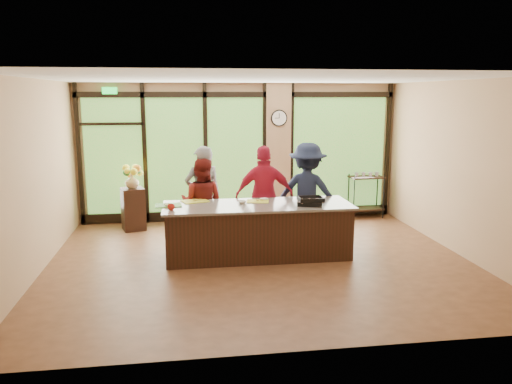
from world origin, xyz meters
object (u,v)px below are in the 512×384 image
object	(u,v)px
island_base	(258,232)
roasting_pan	(310,203)
flower_stand	(133,209)
cook_left	(203,196)
cook_right	(307,193)
bar_cart	(366,190)

from	to	relation	value
island_base	roasting_pan	distance (m)	1.03
island_base	flower_stand	xyz separation A→B (m)	(-2.29, 2.08, -0.00)
cook_left	roasting_pan	world-z (taller)	cook_left
cook_right	flower_stand	world-z (taller)	cook_right
island_base	roasting_pan	size ratio (longest dim) A/B	7.61
island_base	cook_right	world-z (taller)	cook_right
flower_stand	bar_cart	xyz separation A→B (m)	(5.14, 0.37, 0.19)
cook_right	bar_cart	size ratio (longest dim) A/B	1.82
cook_left	bar_cart	bearing A→B (deg)	-167.16
cook_left	cook_right	xyz separation A→B (m)	(1.94, -0.09, 0.02)
island_base	cook_right	xyz separation A→B (m)	(1.05, 0.75, 0.50)
roasting_pan	bar_cart	xyz separation A→B (m)	(1.98, 2.65, -0.34)
flower_stand	bar_cart	distance (m)	5.15
flower_stand	island_base	bearing A→B (deg)	-58.45
cook_left	roasting_pan	bearing A→B (deg)	139.09
cook_left	bar_cart	xyz separation A→B (m)	(3.74, 1.61, -0.30)
cook_right	roasting_pan	xyz separation A→B (m)	(-0.18, -0.94, 0.02)
roasting_pan	flower_stand	bearing A→B (deg)	163.31
island_base	bar_cart	xyz separation A→B (m)	(2.85, 2.45, 0.18)
island_base	flower_stand	world-z (taller)	island_base
bar_cart	roasting_pan	bearing A→B (deg)	-130.37
cook_left	cook_right	world-z (taller)	cook_right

